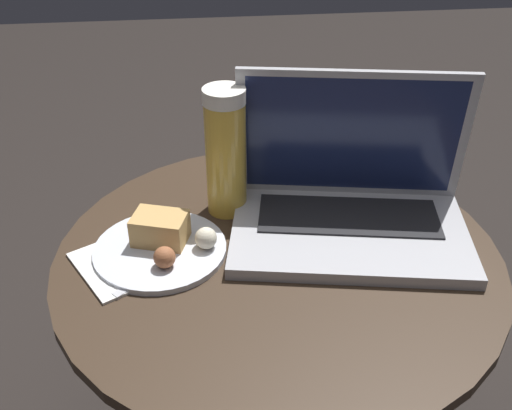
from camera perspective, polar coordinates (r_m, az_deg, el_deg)
table at (r=0.94m, az=1.95°, el=-10.55°), size 0.63×0.63×0.50m
napkin at (r=0.86m, az=-10.59°, el=-4.63°), size 0.22×0.20×0.00m
laptop at (r=0.89m, az=8.94°, el=0.50°), size 0.38×0.27×0.23m
beer_glass at (r=0.90m, az=-2.90°, el=5.05°), size 0.06×0.06×0.20m
snack_plate at (r=0.86m, az=-8.86°, el=-3.59°), size 0.19×0.19×0.05m
fork at (r=0.84m, az=-8.04°, el=-5.43°), size 0.14×0.12×0.00m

